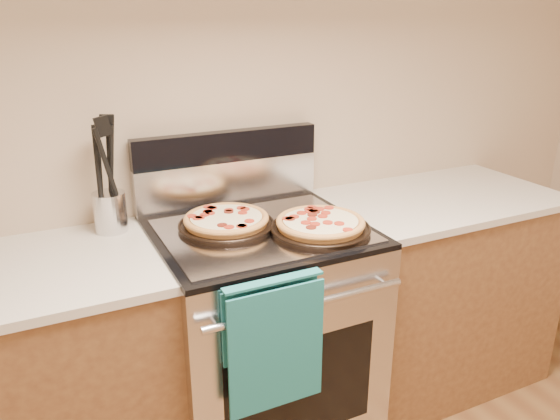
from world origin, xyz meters
name	(u,v)px	position (x,y,z in m)	size (l,w,h in m)	color
wall_back	(222,97)	(0.00, 2.00, 1.35)	(4.00, 4.00, 0.00)	#C7AB90
range_body	(261,339)	(0.00, 1.65, 0.45)	(0.76, 0.68, 0.90)	#B7B7BC
oven_window	(301,389)	(0.00, 1.31, 0.45)	(0.56, 0.01, 0.40)	black
cooktop	(259,231)	(0.00, 1.65, 0.91)	(0.76, 0.68, 0.02)	black
backsplash_lower	(228,182)	(0.00, 1.96, 1.01)	(0.76, 0.06, 0.18)	silver
backsplash_upper	(227,146)	(0.00, 1.96, 1.16)	(0.76, 0.06, 0.12)	black
oven_handle	(308,305)	(0.00, 1.27, 0.80)	(0.03, 0.03, 0.70)	silver
dish_towel	(274,341)	(-0.12, 1.27, 0.70)	(0.32, 0.05, 0.42)	#1A826A
foil_sheet	(263,231)	(0.00, 1.62, 0.92)	(0.70, 0.55, 0.01)	gray
cabinet_left	(16,402)	(-0.88, 1.68, 0.44)	(1.00, 0.62, 0.88)	brown
cabinet_right	(431,291)	(0.88, 1.68, 0.44)	(1.00, 0.62, 0.88)	brown
countertop_right	(441,199)	(0.88, 1.68, 0.90)	(1.02, 0.64, 0.03)	beige
pepperoni_pizza_back	(226,221)	(-0.11, 1.70, 0.95)	(0.34, 0.34, 0.05)	#B37236
pepperoni_pizza_front	(320,225)	(0.18, 1.52, 0.95)	(0.35, 0.35, 0.05)	#B37236
utensil_crock	(110,212)	(-0.48, 1.89, 0.98)	(0.12, 0.12, 0.15)	silver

